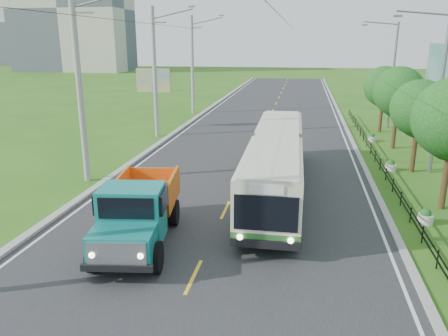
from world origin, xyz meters
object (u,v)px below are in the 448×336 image
(tree_fifth, at_px, (399,94))
(billboard_left, at_px, (153,84))
(planter_mid, at_px, (391,166))
(streetlight_mid, at_px, (438,88))
(pole_mid, at_px, (155,72))
(planter_far, at_px, (372,138))
(tree_fourth, at_px, (419,111))
(pole_far, at_px, (193,64))
(billboard_right, at_px, (440,73))
(bus, at_px, (276,158))
(dump_truck, at_px, (138,208))
(planter_near, at_px, (425,217))
(pole_near, at_px, (80,88))
(streetlight_far, at_px, (391,72))
(tree_back, at_px, (384,88))

(tree_fifth, bearing_deg, billboard_left, 168.72)
(planter_mid, bearing_deg, streetlight_mid, 0.00)
(pole_mid, bearing_deg, tree_fifth, -2.71)
(planter_far, bearing_deg, tree_fourth, -80.92)
(pole_far, relative_size, planter_far, 14.93)
(billboard_right, xyz_separation_m, bus, (-10.22, -11.00, -3.59))
(dump_truck, bearing_deg, planter_near, 11.43)
(tree_fourth, height_order, dump_truck, tree_fourth)
(tree_fifth, relative_size, bus, 0.38)
(pole_near, bearing_deg, pole_mid, 90.00)
(pole_far, height_order, planter_near, pole_far)
(pole_mid, relative_size, tree_fourth, 1.85)
(tree_fifth, distance_m, planter_far, 4.21)
(tree_fourth, height_order, planter_near, tree_fourth)
(pole_far, height_order, planter_far, pole_far)
(pole_near, distance_m, billboard_left, 15.10)
(streetlight_far, bearing_deg, pole_mid, -159.68)
(pole_far, distance_m, tree_fifth, 22.25)
(streetlight_mid, distance_m, streetlight_far, 14.00)
(billboard_left, bearing_deg, pole_far, 82.17)
(tree_fifth, relative_size, planter_far, 8.66)
(pole_far, bearing_deg, streetlight_far, -14.81)
(pole_mid, relative_size, planter_near, 14.93)
(pole_far, relative_size, planter_near, 14.93)
(planter_mid, height_order, bus, bus)
(pole_far, height_order, billboard_left, pole_far)
(planter_near, height_order, dump_truck, dump_truck)
(tree_fifth, xyz_separation_m, planter_mid, (-1.26, -6.14, -3.57))
(pole_far, xyz_separation_m, tree_fifth, (18.12, -12.86, -1.24))
(planter_mid, bearing_deg, bus, -142.52)
(streetlight_far, bearing_deg, bus, -114.26)
(streetlight_mid, xyz_separation_m, planter_near, (-2.04, -8.00, -4.62))
(tree_back, bearing_deg, tree_fifth, -90.00)
(streetlight_mid, xyz_separation_m, billboard_right, (1.66, 6.00, 0.44))
(planter_mid, distance_m, billboard_left, 20.99)
(streetlight_mid, relative_size, billboard_right, 1.24)
(planter_mid, xyz_separation_m, billboard_left, (-18.10, 10.00, 3.58))
(planter_near, distance_m, billboard_left, 25.78)
(pole_mid, distance_m, streetlight_mid, 20.16)
(streetlight_far, distance_m, dump_truck, 29.35)
(tree_back, distance_m, planter_far, 5.48)
(tree_fifth, bearing_deg, planter_near, -95.08)
(planter_mid, relative_size, dump_truck, 0.11)
(planter_mid, distance_m, dump_truck, 16.44)
(tree_fourth, distance_m, planter_mid, 3.53)
(tree_back, bearing_deg, dump_truck, -117.37)
(tree_fifth, bearing_deg, tree_fourth, -90.00)
(tree_fifth, xyz_separation_m, billboard_right, (2.44, -0.14, 1.49))
(streetlight_far, distance_m, planter_mid, 14.88)
(pole_near, height_order, pole_mid, same)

